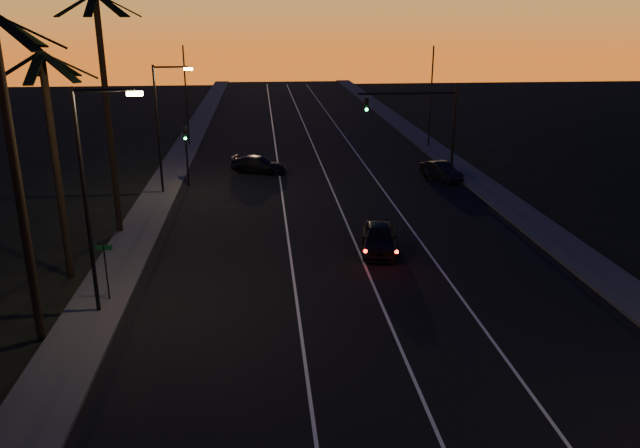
{
  "coord_description": "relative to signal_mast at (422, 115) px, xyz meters",
  "views": [
    {
      "loc": [
        -4.27,
        -3.45,
        11.35
      ],
      "look_at": [
        -1.88,
        21.75,
        2.94
      ],
      "focal_mm": 35.0,
      "sensor_mm": 36.0,
      "label": 1
    }
  ],
  "objects": [
    {
      "name": "road",
      "position": [
        -7.14,
        -9.99,
        -4.78
      ],
      "size": [
        20.0,
        170.0,
        0.01
      ],
      "primitive_type": "cube",
      "color": "black",
      "rests_on": "ground"
    },
    {
      "name": "sidewalk_left",
      "position": [
        -18.34,
        -9.99,
        -4.7
      ],
      "size": [
        2.4,
        170.0,
        0.16
      ],
      "primitive_type": "cube",
      "color": "#373734",
      "rests_on": "ground"
    },
    {
      "name": "sidewalk_right",
      "position": [
        4.06,
        -9.99,
        -4.7
      ],
      "size": [
        2.4,
        170.0,
        0.16
      ],
      "primitive_type": "cube",
      "color": "#373734",
      "rests_on": "ground"
    },
    {
      "name": "lane_stripe_left",
      "position": [
        -10.14,
        -9.99,
        -4.76
      ],
      "size": [
        0.12,
        160.0,
        0.01
      ],
      "primitive_type": "cube",
      "color": "silver",
      "rests_on": "road"
    },
    {
      "name": "lane_stripe_mid",
      "position": [
        -6.64,
        -9.99,
        -4.76
      ],
      "size": [
        0.12,
        160.0,
        0.01
      ],
      "primitive_type": "cube",
      "color": "silver",
      "rests_on": "road"
    },
    {
      "name": "lane_stripe_right",
      "position": [
        -3.14,
        -9.99,
        -4.76
      ],
      "size": [
        0.12,
        160.0,
        0.01
      ],
      "primitive_type": "cube",
      "color": "silver",
      "rests_on": "road"
    },
    {
      "name": "palm_near",
      "position": [
        -19.74,
        -21.99,
        2.29
      ],
      "size": [
        4.25,
        4.16,
        11.53
      ],
      "color": "black",
      "rests_on": "ground"
    },
    {
      "name": "palm_mid",
      "position": [
        -20.34,
        -15.99,
        1.47
      ],
      "size": [
        4.25,
        4.16,
        10.03
      ],
      "color": "black",
      "rests_on": "ground"
    },
    {
      "name": "palm_far",
      "position": [
        -19.34,
        -9.99,
        2.83
      ],
      "size": [
        4.25,
        4.16,
        12.53
      ],
      "color": "black",
      "rests_on": "ground"
    },
    {
      "name": "streetlight_left_near",
      "position": [
        -17.84,
        -19.99,
        0.54
      ],
      "size": [
        2.55,
        0.26,
        9.0
      ],
      "color": "black",
      "rests_on": "ground"
    },
    {
      "name": "streetlight_left_far",
      "position": [
        -17.82,
        -1.99,
        0.28
      ],
      "size": [
        2.55,
        0.26,
        8.5
      ],
      "color": "black",
      "rests_on": "ground"
    },
    {
      "name": "street_sign",
      "position": [
        -17.94,
        -18.99,
        -3.13
      ],
      "size": [
        0.7,
        0.06,
        2.6
      ],
      "color": "black",
      "rests_on": "ground"
    },
    {
      "name": "signal_mast",
      "position": [
        0.0,
        0.0,
        0.0
      ],
      "size": [
        7.1,
        0.41,
        7.0
      ],
      "color": "black",
      "rests_on": "ground"
    },
    {
      "name": "signal_post",
      "position": [
        -16.64,
        -0.01,
        -1.89
      ],
      "size": [
        0.28,
        0.37,
        4.2
      ],
      "color": "black",
      "rests_on": "ground"
    },
    {
      "name": "far_pole_left",
      "position": [
        -18.14,
        15.01,
        -0.28
      ],
      "size": [
        0.14,
        0.14,
        9.0
      ],
      "primitive_type": "cylinder",
      "color": "black",
      "rests_on": "ground"
    },
    {
      "name": "far_pole_right",
      "position": [
        3.86,
        12.01,
        -0.28
      ],
      "size": [
        0.14,
        0.14,
        9.0
      ],
      "primitive_type": "cylinder",
      "color": "black",
      "rests_on": "ground"
    },
    {
      "name": "lead_car",
      "position": [
        -5.61,
        -14.14,
        -4.04
      ],
      "size": [
        2.39,
        4.97,
        1.46
      ],
      "color": "black",
      "rests_on": "road"
    },
    {
      "name": "right_car",
      "position": [
        1.66,
        0.12,
        -4.13
      ],
      "size": [
        2.53,
        4.1,
        1.28
      ],
      "color": "black",
      "rests_on": "road"
    },
    {
      "name": "cross_car",
      "position": [
        -11.68,
        3.52,
        -4.14
      ],
      "size": [
        4.66,
        3.38,
        1.25
      ],
      "color": "black",
      "rests_on": "road"
    }
  ]
}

